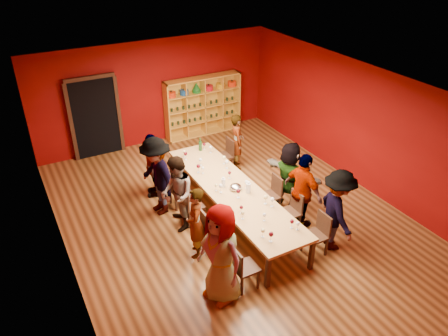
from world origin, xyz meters
The scene contains 49 objects.
room_shell centered at (0.00, 0.00, 1.50)m, with size 7.10×9.10×3.04m.
tasting_table centered at (0.00, 0.00, 0.70)m, with size 1.10×4.50×0.75m.
doorway centered at (-1.80, 4.43, 1.12)m, with size 1.40×0.17×2.30m.
shelving_unit centered at (1.40, 4.32, 0.98)m, with size 2.40×0.40×1.80m.
chair_person_left_0 centered at (-0.91, -1.95, 0.50)m, with size 0.42×0.42×0.89m.
person_left_0 centered at (-1.32, -1.95, 0.95)m, with size 0.92×0.50×1.89m, color #131635.
chair_person_left_1 centered at (-0.91, -0.73, 0.50)m, with size 0.42×0.42×0.89m.
person_left_1 centered at (-1.22, -0.73, 0.75)m, with size 0.55×0.40×1.50m, color white.
chair_person_left_2 centered at (-0.91, 0.25, 0.50)m, with size 0.42×0.42×0.89m.
person_left_2 centered at (-1.18, 0.25, 0.84)m, with size 0.81×0.45×1.68m, color #47474B.
chair_person_left_3 centered at (-0.91, 0.99, 0.50)m, with size 0.42×0.42×0.89m.
person_left_3 centered at (-1.34, 0.99, 0.92)m, with size 1.19×0.49×1.85m, color #141938.
chair_person_left_4 centered at (-0.91, 1.72, 0.50)m, with size 0.42×0.42×0.89m.
person_left_4 centered at (-1.16, 1.72, 0.80)m, with size 0.94×0.43×1.60m, color silver.
chair_person_right_0 centered at (0.91, -1.84, 0.50)m, with size 0.42×0.42×0.89m.
person_right_0 centered at (1.31, -1.84, 0.87)m, with size 1.13×0.47×1.75m, color #5582AF.
chair_person_right_1 centered at (0.91, -0.96, 0.50)m, with size 0.42×0.42×0.89m.
person_right_1 centered at (1.15, -0.96, 0.86)m, with size 1.01×0.46×1.73m, color #505055.
chair_person_right_2 centered at (0.91, -0.23, 0.50)m, with size 0.42×0.42×0.89m.
person_right_2 centered at (1.34, -0.23, 0.81)m, with size 1.51×0.43×1.63m, color silver.
chair_person_right_4 centered at (0.91, 1.93, 0.50)m, with size 0.42×0.42×0.89m.
person_right_4 centered at (1.23, 1.93, 0.76)m, with size 0.55×0.41×1.52m, color silver.
wine_glass_0 centered at (-0.34, 0.97, 0.91)m, with size 0.09×0.09×0.22m.
wine_glass_1 centered at (-0.27, 0.89, 0.88)m, with size 0.07×0.07×0.18m.
wine_glass_2 centered at (-0.32, -1.71, 0.89)m, with size 0.08×0.08×0.20m.
wine_glass_3 centered at (-0.03, -1.30, 0.88)m, with size 0.07×0.07×0.18m.
wine_glass_4 centered at (-0.36, -1.05, 0.89)m, with size 0.08×0.08×0.19m.
wine_glass_5 centered at (0.31, -0.83, 0.91)m, with size 0.09×0.09×0.21m.
wine_glass_6 centered at (0.37, -0.97, 0.91)m, with size 0.09×0.09×0.22m.
wine_glass_7 centered at (0.32, 0.83, 0.91)m, with size 0.09×0.09×0.22m.
wine_glass_8 centered at (-0.15, 1.25, 0.89)m, with size 0.08×0.08×0.20m.
wine_glass_9 centered at (-0.29, -0.02, 0.91)m, with size 0.09×0.09×0.22m.
wine_glass_10 centered at (-0.32, 1.81, 0.89)m, with size 0.08×0.08×0.19m.
wine_glass_11 centered at (-0.35, 1.68, 0.91)m, with size 0.09×0.09×0.21m.
wine_glass_12 centered at (0.37, 1.05, 0.91)m, with size 0.09×0.09×0.22m.
wine_glass_13 centered at (0.35, 1.71, 0.89)m, with size 0.08×0.08×0.19m.
wine_glass_14 centered at (-0.34, 0.09, 0.88)m, with size 0.07×0.07×0.18m.
wine_glass_15 centered at (0.16, 0.41, 0.88)m, with size 0.07×0.07×0.18m.
wine_glass_16 centered at (-0.07, -0.37, 0.90)m, with size 0.08×0.08×0.21m.
wine_glass_17 centered at (0.28, -0.14, 0.90)m, with size 0.08×0.08×0.21m.
wine_glass_18 centered at (-0.27, -1.88, 0.91)m, with size 0.09×0.09×0.22m.
wine_glass_19 centered at (0.30, -1.74, 0.89)m, with size 0.08×0.08×0.20m.
wine_glass_20 centered at (0.29, 1.96, 0.88)m, with size 0.07×0.07×0.18m.
wine_glass_21 centered at (0.37, -1.83, 0.88)m, with size 0.07×0.07×0.18m.
wine_glass_22 centered at (-0.29, -0.88, 0.88)m, with size 0.07×0.07×0.18m.
spittoon_bowl centered at (0.05, -0.07, 0.81)m, with size 0.26×0.26×0.14m, color silver.
carafe_a centered at (-0.13, 0.17, 0.85)m, with size 0.11×0.11×0.23m.
carafe_b centered at (0.22, -0.29, 0.87)m, with size 0.11×0.11×0.27m.
wine_bottle centered at (0.18, 1.94, 0.88)m, with size 0.10×0.10×0.34m.
Camera 1 is at (-3.96, -6.92, 5.82)m, focal length 35.00 mm.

